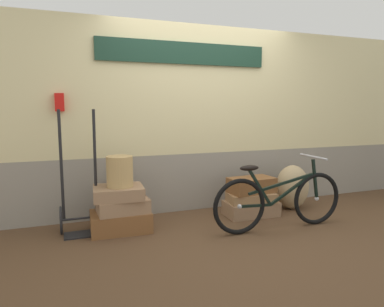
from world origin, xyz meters
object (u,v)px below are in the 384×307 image
(suitcase_3, at_px, (251,208))
(suitcase_0, at_px, (121,221))
(suitcase_1, at_px, (122,205))
(luggage_trolley, at_px, (80,206))
(suitcase_5, at_px, (251,185))
(bicycle, at_px, (279,200))
(suitcase_2, at_px, (118,192))
(suitcase_4, at_px, (251,198))
(wicker_basket, at_px, (120,171))
(burlap_sack, at_px, (292,187))

(suitcase_3, bearing_deg, suitcase_0, -178.27)
(suitcase_1, height_order, luggage_trolley, luggage_trolley)
(suitcase_5, bearing_deg, bicycle, -91.85)
(suitcase_0, distance_m, suitcase_1, 0.19)
(suitcase_2, bearing_deg, suitcase_1, 0.66)
(suitcase_1, xyz_separation_m, suitcase_4, (1.60, -0.03, -0.06))
(bicycle, bearing_deg, wicker_basket, 161.80)
(wicker_basket, bearing_deg, burlap_sack, 1.89)
(suitcase_2, bearing_deg, bicycle, -13.96)
(suitcase_2, xyz_separation_m, bicycle, (1.69, -0.56, -0.11))
(suitcase_0, distance_m, luggage_trolley, 0.47)
(suitcase_0, bearing_deg, suitcase_2, -173.54)
(suitcase_0, xyz_separation_m, luggage_trolley, (-0.41, 0.10, 0.19))
(suitcase_3, distance_m, wicker_basket, 1.73)
(suitcase_3, height_order, bicycle, bicycle)
(suitcase_5, xyz_separation_m, wicker_basket, (-1.64, -0.01, 0.28))
(luggage_trolley, xyz_separation_m, burlap_sack, (2.72, -0.04, -0.01))
(wicker_basket, bearing_deg, luggage_trolley, 165.11)
(burlap_sack, xyz_separation_m, bicycle, (-0.63, -0.62, 0.03))
(suitcase_4, distance_m, burlap_sack, 0.69)
(suitcase_0, relative_size, suitcase_4, 1.10)
(suitcase_5, bearing_deg, suitcase_3, -125.99)
(suitcase_3, height_order, wicker_basket, wicker_basket)
(suitcase_2, relative_size, bicycle, 0.33)
(suitcase_0, xyz_separation_m, suitcase_5, (1.64, 0.00, 0.28))
(suitcase_3, relative_size, wicker_basket, 1.95)
(burlap_sack, bearing_deg, suitcase_5, -174.44)
(suitcase_0, distance_m, suitcase_5, 1.66)
(burlap_sack, height_order, bicycle, bicycle)
(luggage_trolley, distance_m, bicycle, 2.19)
(suitcase_4, bearing_deg, burlap_sack, 14.17)
(suitcase_3, height_order, burlap_sack, burlap_sack)
(burlap_sack, bearing_deg, suitcase_2, -178.33)
(suitcase_3, relative_size, luggage_trolley, 0.49)
(suitcase_0, xyz_separation_m, suitcase_1, (0.02, -0.00, 0.18))
(burlap_sack, bearing_deg, suitcase_0, -178.35)
(suitcase_4, xyz_separation_m, wicker_basket, (-1.62, 0.02, 0.43))
(suitcase_3, distance_m, burlap_sack, 0.70)
(bicycle, bearing_deg, suitcase_3, 93.92)
(bicycle, bearing_deg, suitcase_0, 161.54)
(suitcase_1, relative_size, suitcase_5, 0.96)
(suitcase_4, height_order, wicker_basket, wicker_basket)
(suitcase_3, xyz_separation_m, luggage_trolley, (-2.05, 0.11, 0.21))
(wicker_basket, distance_m, burlap_sack, 2.33)
(suitcase_4, height_order, luggage_trolley, luggage_trolley)
(luggage_trolley, height_order, burlap_sack, luggage_trolley)
(suitcase_3, bearing_deg, suitcase_1, -178.14)
(suitcase_4, distance_m, bicycle, 0.54)
(suitcase_5, bearing_deg, burlap_sack, 0.45)
(bicycle, bearing_deg, suitcase_1, 161.41)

